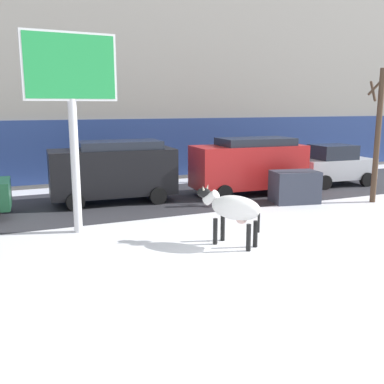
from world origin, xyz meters
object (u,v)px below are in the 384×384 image
at_px(cow_holstein, 234,208).
at_px(billboard, 71,80).
at_px(car_silver_hatchback, 334,165).
at_px(car_red_van, 249,164).
at_px(bare_tree_far_back, 377,134).
at_px(pedestrian_near_billboard, 193,164).
at_px(car_black_van, 113,170).
at_px(dumpster, 295,187).

bearing_deg(cow_holstein, billboard, 141.17).
xyz_separation_m(cow_holstein, car_silver_hatchback, (8.53, 5.99, -0.07)).
bearing_deg(billboard, car_silver_hatchback, 14.50).
relative_size(billboard, car_red_van, 1.18).
bearing_deg(bare_tree_far_back, pedestrian_near_billboard, 124.55).
xyz_separation_m(billboard, car_red_van, (7.39, 2.85, -3.07)).
bearing_deg(pedestrian_near_billboard, bare_tree_far_back, -55.45).
xyz_separation_m(cow_holstein, bare_tree_far_back, (7.40, 2.52, 1.59)).
xyz_separation_m(car_black_van, car_silver_hatchback, (10.17, -0.43, -0.32)).
height_order(billboard, car_black_van, billboard).
xyz_separation_m(car_silver_hatchback, pedestrian_near_billboard, (-5.70, 3.18, -0.05)).
bearing_deg(car_silver_hatchback, car_red_van, -176.64).
relative_size(car_red_van, dumpster, 2.77).
xyz_separation_m(car_red_van, car_silver_hatchback, (4.69, 0.28, -0.32)).
bearing_deg(cow_holstein, car_red_van, 56.13).
height_order(car_red_van, bare_tree_far_back, bare_tree_far_back).
bearing_deg(car_black_van, dumpster, -23.97).
relative_size(cow_holstein, bare_tree_far_back, 0.37).
height_order(car_black_van, pedestrian_near_billboard, car_black_van).
xyz_separation_m(car_red_van, pedestrian_near_billboard, (-1.00, 3.45, -0.36)).
bearing_deg(billboard, cow_holstein, -38.83).
relative_size(cow_holstein, car_black_van, 0.39).
bearing_deg(bare_tree_far_back, cow_holstein, -161.19).
relative_size(car_black_van, bare_tree_far_back, 0.95).
bearing_deg(billboard, dumpster, 5.40).
height_order(pedestrian_near_billboard, bare_tree_far_back, bare_tree_far_back).
distance_m(cow_holstein, billboard, 5.64).
relative_size(car_black_van, pedestrian_near_billboard, 2.72).
xyz_separation_m(cow_holstein, billboard, (-3.56, 2.86, 3.31)).
distance_m(cow_holstein, car_silver_hatchback, 10.42).
bearing_deg(pedestrian_near_billboard, cow_holstein, -107.16).
height_order(car_red_van, pedestrian_near_billboard, car_red_van).
bearing_deg(car_black_van, pedestrian_near_billboard, 31.54).
relative_size(cow_holstein, dumpster, 1.07).
bearing_deg(car_black_van, car_silver_hatchback, -2.41).
distance_m(car_silver_hatchback, dumpster, 4.58).
distance_m(car_black_van, car_red_van, 5.53).
distance_m(car_black_van, dumpster, 6.88).
relative_size(cow_holstein, billboard, 0.33).
height_order(cow_holstein, dumpster, cow_holstein).
relative_size(car_red_van, car_silver_hatchback, 1.31).
xyz_separation_m(cow_holstein, car_black_van, (-1.65, 6.42, 0.24)).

